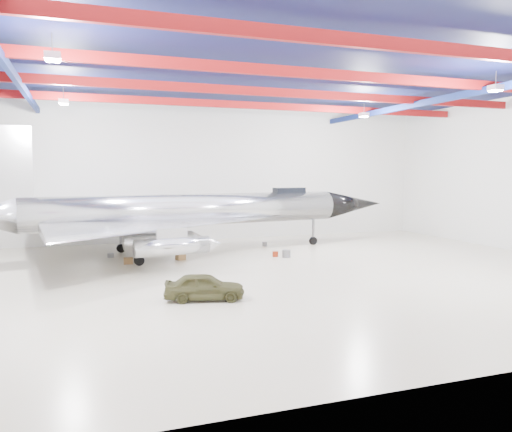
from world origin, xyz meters
name	(u,v)px	position (x,y,z in m)	size (l,w,h in m)	color
floor	(260,274)	(0.00, 0.00, 0.00)	(40.00, 40.00, 0.00)	beige
wall_back	(199,174)	(0.00, 15.00, 5.50)	(40.00, 40.00, 0.00)	silver
ceiling	(261,70)	(0.00, 0.00, 11.00)	(40.00, 40.00, 0.00)	#0A0F38
ceiling_structure	(261,83)	(0.00, 0.00, 10.32)	(39.50, 29.50, 1.08)	maroon
jet_aircraft	(192,214)	(-2.09, 8.07, 2.73)	(30.49, 19.38, 8.32)	silver
jeep	(204,287)	(-4.19, -4.39, 0.60)	(1.41, 3.50, 1.19)	#3C3B1E
crate_ply	(128,261)	(-6.59, 5.60, 0.19)	(0.55, 0.44, 0.39)	olive
toolbox_red	(180,248)	(-2.59, 9.79, 0.15)	(0.42, 0.34, 0.30)	maroon
engine_drum	(286,254)	(3.48, 4.59, 0.25)	(0.55, 0.55, 0.50)	#59595B
crate_small	(111,255)	(-7.48, 8.44, 0.14)	(0.39, 0.31, 0.27)	#59595B
tool_chest	(275,254)	(2.90, 5.11, 0.18)	(0.39, 0.39, 0.35)	maroon
oil_barrel	(181,257)	(-3.29, 5.98, 0.19)	(0.55, 0.44, 0.38)	olive
spares_box	(265,244)	(3.89, 9.88, 0.16)	(0.35, 0.35, 0.32)	#59595B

